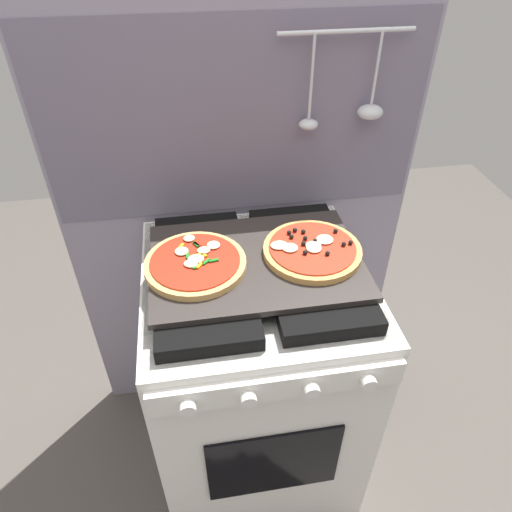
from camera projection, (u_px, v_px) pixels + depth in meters
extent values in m
plane|color=#4C4742|center=(256.00, 447.00, 1.76)|extent=(4.00, 4.00, 0.00)
cube|color=gray|center=(240.00, 229.00, 1.53)|extent=(1.10, 0.03, 1.55)
cube|color=slate|center=(238.00, 123.00, 1.29)|extent=(1.08, 0.00, 0.56)
cylinder|color=silver|center=(347.00, 31.00, 1.16)|extent=(0.36, 0.01, 0.01)
cylinder|color=silver|center=(312.00, 78.00, 1.22)|extent=(0.01, 0.01, 0.22)
ellipsoid|color=silver|center=(308.00, 124.00, 1.29)|extent=(0.05, 0.05, 0.03)
cylinder|color=silver|center=(377.00, 69.00, 1.23)|extent=(0.01, 0.01, 0.19)
ellipsoid|color=silver|center=(370.00, 112.00, 1.30)|extent=(0.07, 0.06, 0.04)
cube|color=white|center=(256.00, 376.00, 1.49)|extent=(0.60, 0.60, 0.86)
cube|color=black|center=(256.00, 277.00, 1.23)|extent=(0.59, 0.59, 0.01)
cube|color=black|center=(202.00, 275.00, 1.19)|extent=(0.24, 0.51, 0.04)
cube|color=black|center=(308.00, 264.00, 1.23)|extent=(0.24, 0.51, 0.04)
cube|color=white|center=(279.00, 387.00, 1.02)|extent=(0.58, 0.02, 0.07)
cylinder|color=silver|center=(188.00, 408.00, 0.98)|extent=(0.04, 0.02, 0.04)
cylinder|color=silver|center=(249.00, 400.00, 1.00)|extent=(0.04, 0.02, 0.04)
cylinder|color=silver|center=(312.00, 391.00, 1.01)|extent=(0.04, 0.02, 0.04)
cylinder|color=silver|center=(369.00, 383.00, 1.03)|extent=(0.04, 0.02, 0.04)
cube|color=black|center=(274.00, 464.00, 1.24)|extent=(0.36, 0.01, 0.28)
cube|color=#2D2826|center=(256.00, 261.00, 1.19)|extent=(0.54, 0.38, 0.02)
cylinder|color=tan|center=(195.00, 264.00, 1.16)|extent=(0.26, 0.26, 0.02)
cylinder|color=#AD2614|center=(195.00, 261.00, 1.15)|extent=(0.22, 0.22, 0.00)
ellipsoid|color=beige|center=(196.00, 259.00, 1.15)|extent=(0.04, 0.04, 0.01)
ellipsoid|color=beige|center=(213.00, 245.00, 1.19)|extent=(0.03, 0.03, 0.01)
ellipsoid|color=beige|center=(190.00, 263.00, 1.13)|extent=(0.03, 0.03, 0.01)
ellipsoid|color=beige|center=(204.00, 250.00, 1.17)|extent=(0.03, 0.03, 0.01)
ellipsoid|color=beige|center=(189.00, 238.00, 1.21)|extent=(0.03, 0.03, 0.01)
ellipsoid|color=beige|center=(182.00, 251.00, 1.17)|extent=(0.03, 0.04, 0.01)
ellipsoid|color=beige|center=(192.00, 264.00, 1.13)|extent=(0.03, 0.03, 0.01)
cube|color=#19721E|center=(214.00, 260.00, 1.14)|extent=(0.02, 0.01, 0.00)
cube|color=#19721E|center=(195.00, 266.00, 1.13)|extent=(0.01, 0.03, 0.00)
cube|color=#19721E|center=(196.00, 244.00, 1.20)|extent=(0.02, 0.02, 0.00)
cube|color=#19721E|center=(206.00, 262.00, 1.14)|extent=(0.02, 0.02, 0.00)
cube|color=gold|center=(202.00, 256.00, 1.16)|extent=(0.03, 0.02, 0.00)
cube|color=#19721E|center=(187.00, 256.00, 1.16)|extent=(0.01, 0.02, 0.00)
cube|color=red|center=(197.00, 244.00, 1.20)|extent=(0.02, 0.02, 0.00)
cube|color=gold|center=(199.00, 254.00, 1.16)|extent=(0.03, 0.02, 0.00)
cube|color=gold|center=(200.00, 252.00, 1.17)|extent=(0.02, 0.02, 0.00)
cube|color=gold|center=(200.00, 265.00, 1.13)|extent=(0.02, 0.02, 0.00)
cube|color=gold|center=(181.00, 247.00, 1.19)|extent=(0.02, 0.02, 0.00)
cylinder|color=tan|center=(312.00, 250.00, 1.20)|extent=(0.26, 0.26, 0.02)
cylinder|color=#B72D19|center=(312.00, 247.00, 1.19)|extent=(0.22, 0.22, 0.00)
ellipsoid|color=beige|center=(313.00, 245.00, 1.19)|extent=(0.04, 0.04, 0.01)
ellipsoid|color=beige|center=(312.00, 245.00, 1.19)|extent=(0.03, 0.03, 0.01)
ellipsoid|color=beige|center=(325.00, 239.00, 1.21)|extent=(0.05, 0.04, 0.01)
ellipsoid|color=beige|center=(279.00, 245.00, 1.19)|extent=(0.05, 0.04, 0.01)
ellipsoid|color=beige|center=(314.00, 248.00, 1.18)|extent=(0.04, 0.04, 0.01)
ellipsoid|color=beige|center=(290.00, 248.00, 1.18)|extent=(0.04, 0.04, 0.01)
sphere|color=black|center=(351.00, 242.00, 1.20)|extent=(0.01, 0.01, 0.01)
sphere|color=black|center=(289.00, 232.00, 1.23)|extent=(0.01, 0.01, 0.01)
sphere|color=black|center=(305.00, 238.00, 1.21)|extent=(0.01, 0.01, 0.01)
sphere|color=black|center=(336.00, 231.00, 1.24)|extent=(0.01, 0.01, 0.01)
sphere|color=black|center=(291.00, 236.00, 1.22)|extent=(0.01, 0.01, 0.01)
sphere|color=black|center=(303.00, 243.00, 1.19)|extent=(0.01, 0.01, 0.01)
sphere|color=black|center=(315.00, 241.00, 1.20)|extent=(0.01, 0.01, 0.01)
sphere|color=black|center=(305.00, 252.00, 1.16)|extent=(0.01, 0.01, 0.01)
sphere|color=black|center=(344.00, 244.00, 1.19)|extent=(0.01, 0.01, 0.01)
sphere|color=black|center=(328.00, 253.00, 1.16)|extent=(0.01, 0.01, 0.01)
sphere|color=black|center=(295.00, 230.00, 1.24)|extent=(0.01, 0.01, 0.01)
sphere|color=black|center=(303.00, 231.00, 1.24)|extent=(0.01, 0.01, 0.01)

